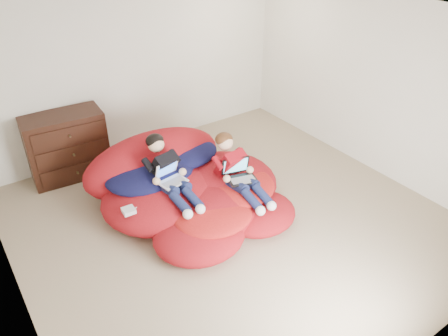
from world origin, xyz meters
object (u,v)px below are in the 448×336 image
at_px(laptop_black, 239,173).
at_px(older_boy, 167,170).
at_px(dresser, 67,146).
at_px(beanbag_pile, 187,187).
at_px(younger_boy, 236,168).
at_px(laptop_white, 170,176).

bearing_deg(laptop_black, older_boy, 150.57).
relative_size(older_boy, laptop_black, 2.61).
relative_size(dresser, older_boy, 1.05).
distance_m(dresser, beanbag_pile, 1.92).
bearing_deg(beanbag_pile, older_boy, -171.50).
distance_m(younger_boy, laptop_white, 0.83).
height_order(dresser, older_boy, older_boy).
xyz_separation_m(dresser, younger_boy, (1.52, -2.02, 0.13)).
xyz_separation_m(beanbag_pile, laptop_white, (-0.29, -0.12, 0.35)).
height_order(dresser, beanbag_pile, dresser).
bearing_deg(laptop_black, dresser, 126.04).
relative_size(beanbag_pile, older_boy, 2.27).
xyz_separation_m(older_boy, laptop_white, (0.00, -0.07, -0.05)).
relative_size(beanbag_pile, laptop_black, 5.92).
height_order(older_boy, laptop_black, older_boy).
relative_size(older_boy, younger_boy, 1.01).
height_order(dresser, laptop_white, dresser).
distance_m(dresser, younger_boy, 2.53).
bearing_deg(younger_boy, laptop_black, -90.00).
bearing_deg(older_boy, laptop_white, -90.00).
xyz_separation_m(beanbag_pile, laptop_black, (0.49, -0.48, 0.30)).
xyz_separation_m(younger_boy, laptop_white, (-0.78, 0.30, 0.00)).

